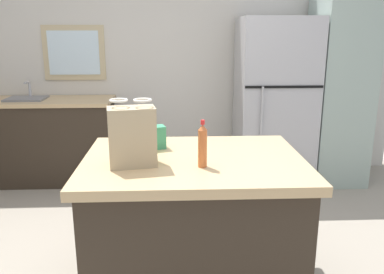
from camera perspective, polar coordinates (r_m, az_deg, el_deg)
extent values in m
cube|color=silver|center=(4.69, -2.64, 11.31)|extent=(5.18, 0.10, 2.69)
cube|color=#CCB78C|center=(4.77, -16.32, 11.41)|extent=(0.68, 0.04, 0.60)
cube|color=white|center=(4.75, -16.37, 11.40)|extent=(0.56, 0.02, 0.48)
cube|color=#33281E|center=(2.61, 0.31, -12.93)|extent=(1.24, 0.92, 0.84)
cube|color=tan|center=(2.43, 0.33, -3.60)|extent=(1.32, 1.00, 0.06)
cube|color=#B7B7BC|center=(4.45, 11.64, 4.90)|extent=(0.79, 0.72, 1.77)
cube|color=black|center=(4.07, 13.04, 6.94)|extent=(0.78, 0.01, 0.02)
cylinder|color=#B7B7BC|center=(4.06, 9.85, 1.49)|extent=(0.02, 0.02, 0.80)
cube|color=#9EB2A8|center=(4.65, 20.11, 6.28)|extent=(0.56, 0.68, 2.02)
cube|color=#33281E|center=(4.69, -19.48, -0.74)|extent=(1.37, 0.56, 0.88)
cube|color=tan|center=(4.60, -19.97, 4.79)|extent=(1.41, 0.60, 0.04)
cube|color=slate|center=(4.67, -22.35, 4.33)|extent=(0.40, 0.32, 0.14)
cylinder|color=#B7B7BC|center=(4.78, -21.97, 6.30)|extent=(0.03, 0.03, 0.18)
cylinder|color=#B7B7BC|center=(4.70, -22.34, 7.19)|extent=(0.02, 0.14, 0.02)
cube|color=tan|center=(2.27, -8.39, 0.04)|extent=(0.28, 0.20, 0.33)
torus|color=white|center=(2.24, -10.26, 5.16)|extent=(0.12, 0.12, 0.01)
torus|color=white|center=(2.22, -6.91, 5.23)|extent=(0.12, 0.12, 0.01)
cube|color=#388E66|center=(2.61, -5.19, -0.03)|extent=(0.15, 0.13, 0.15)
cylinder|color=#C66633|center=(2.24, 1.62, -1.63)|extent=(0.05, 0.05, 0.22)
cone|color=#C66633|center=(2.21, 1.65, 1.42)|extent=(0.05, 0.05, 0.03)
cylinder|color=red|center=(2.20, 1.65, 2.12)|extent=(0.02, 0.02, 0.02)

